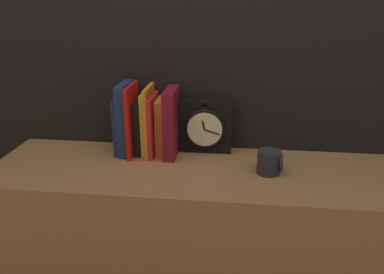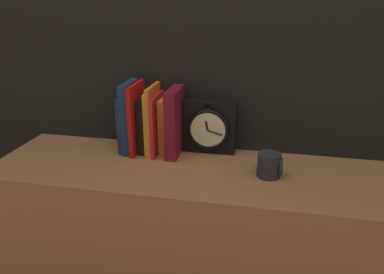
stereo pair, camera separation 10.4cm
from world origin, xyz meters
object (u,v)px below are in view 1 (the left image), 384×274
(book_slot1_navy, at_px, (125,119))
(book_slot3_black, at_px, (140,126))
(clock, at_px, (205,127))
(book_slot2_red, at_px, (133,120))
(book_slot0_navy, at_px, (120,124))
(book_slot4_yellow, at_px, (146,123))
(book_slot5_orange, at_px, (150,121))
(book_slot8_maroon, at_px, (171,123))
(mug, at_px, (269,162))
(book_slot7_orange, at_px, (162,126))
(book_slot6_red, at_px, (154,125))

(book_slot1_navy, height_order, book_slot3_black, book_slot1_navy)
(clock, relative_size, book_slot2_red, 0.78)
(book_slot0_navy, xyz_separation_m, book_slot3_black, (0.07, 0.00, -0.01))
(clock, height_order, book_slot0_navy, book_slot0_navy)
(book_slot0_navy, bearing_deg, book_slot4_yellow, 3.02)
(book_slot2_red, distance_m, book_slot5_orange, 0.06)
(book_slot4_yellow, xyz_separation_m, book_slot8_maroon, (0.10, -0.01, 0.01))
(book_slot5_orange, relative_size, mug, 3.10)
(book_slot3_black, bearing_deg, mug, -15.38)
(book_slot1_navy, bearing_deg, book_slot4_yellow, 7.93)
(book_slot0_navy, distance_m, book_slot4_yellow, 0.10)
(clock, relative_size, book_slot7_orange, 0.99)
(book_slot1_navy, distance_m, mug, 0.53)
(book_slot2_red, xyz_separation_m, book_slot3_black, (0.02, 0.02, -0.03))
(book_slot3_black, distance_m, mug, 0.48)
(book_slot1_navy, bearing_deg, book_slot7_orange, 6.66)
(book_slot7_orange, bearing_deg, book_slot0_navy, -176.23)
(book_slot7_orange, bearing_deg, clock, 8.71)
(book_slot0_navy, height_order, book_slot1_navy, book_slot1_navy)
(clock, xyz_separation_m, book_slot6_red, (-0.18, -0.04, 0.01))
(book_slot1_navy, height_order, book_slot4_yellow, book_slot1_navy)
(book_slot3_black, height_order, book_slot7_orange, book_slot7_orange)
(book_slot8_maroon, xyz_separation_m, mug, (0.34, -0.11, -0.08))
(book_slot8_maroon, bearing_deg, book_slot5_orange, 178.71)
(book_slot2_red, relative_size, book_slot4_yellow, 1.14)
(book_slot1_navy, relative_size, book_slot7_orange, 1.28)
(book_slot7_orange, bearing_deg, book_slot1_navy, -173.34)
(book_slot3_black, relative_size, mug, 2.45)
(book_slot1_navy, height_order, mug, book_slot1_navy)
(book_slot6_red, height_order, mug, book_slot6_red)
(book_slot6_red, distance_m, mug, 0.43)
(book_slot3_black, bearing_deg, book_slot4_yellow, 0.92)
(book_slot0_navy, bearing_deg, clock, 6.27)
(book_slot4_yellow, relative_size, book_slot6_red, 1.03)
(book_slot0_navy, distance_m, mug, 0.55)
(book_slot1_navy, bearing_deg, book_slot0_navy, 168.07)
(book_slot8_maroon, relative_size, mug, 3.03)
(book_slot3_black, bearing_deg, book_slot6_red, -14.10)
(book_slot2_red, xyz_separation_m, mug, (0.48, -0.11, -0.09))
(book_slot7_orange, bearing_deg, book_slot6_red, -145.19)
(clock, distance_m, book_slot1_navy, 0.29)
(book_slot5_orange, bearing_deg, book_slot3_black, 161.33)
(book_slot5_orange, bearing_deg, clock, 12.05)
(book_slot5_orange, xyz_separation_m, mug, (0.42, -0.11, -0.08))
(book_slot0_navy, distance_m, book_slot6_red, 0.13)
(book_slot8_maroon, bearing_deg, book_slot6_red, 178.71)
(book_slot8_maroon, bearing_deg, book_slot4_yellow, 171.15)
(book_slot6_red, bearing_deg, clock, 13.06)
(book_slot4_yellow, bearing_deg, book_slot3_black, -179.08)
(clock, height_order, book_slot4_yellow, book_slot4_yellow)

